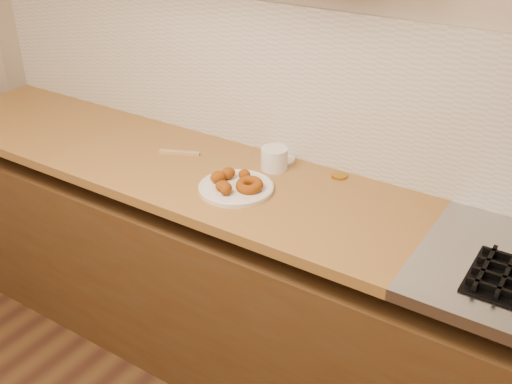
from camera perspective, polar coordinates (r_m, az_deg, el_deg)
wall_back at (r=2.23m, az=7.56°, el=13.05°), size 4.00×0.02×2.70m
base_cabinet at (r=2.44m, az=2.79°, el=-10.95°), size 3.60×0.60×0.77m
butcher_block at (r=2.51m, az=-9.83°, el=3.18°), size 2.30×0.62×0.04m
backsplash at (r=2.27m, az=7.18°, el=9.34°), size 3.60×0.02×0.60m
donut_plate at (r=2.19m, az=-1.91°, el=0.40°), size 0.28×0.28×0.02m
ring_donut at (r=2.15m, az=-0.65°, el=0.69°), size 0.11×0.11×0.05m
fried_dough_chunks at (r=2.18m, az=-2.83°, el=1.18°), size 0.14×0.19×0.04m
plastic_tub at (r=2.32m, az=1.76°, el=3.20°), size 0.14×0.14×0.09m
tub_lid at (r=2.41m, az=2.33°, el=3.17°), size 0.13×0.13×0.01m
brass_jar_lid at (r=2.30m, az=7.94°, el=1.54°), size 0.07×0.07×0.01m
wooden_utensil at (r=2.48m, az=-7.30°, el=3.73°), size 0.16×0.09×0.01m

